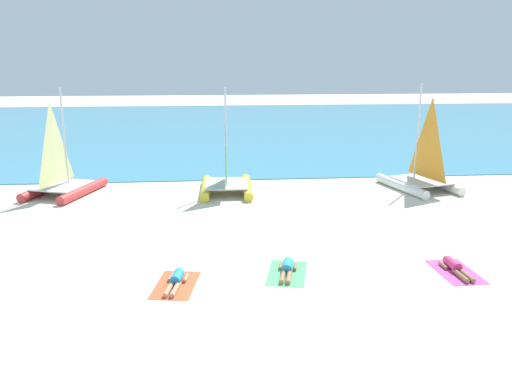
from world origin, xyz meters
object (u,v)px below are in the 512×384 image
Objects in this scene: towel_left at (176,285)px; sunbather_left at (176,280)px; sailboat_yellow at (226,178)px; sunbather_right at (455,267)px; towel_middle at (287,273)px; sunbather_middle at (287,268)px; sailboat_red at (62,179)px; sailboat_white at (421,174)px; towel_right at (456,272)px.

towel_left is 0.14m from sunbather_left.
sailboat_yellow reaches higher than towel_left.
sunbather_right is (8.24, 0.20, 0.00)m from sunbather_left.
sailboat_yellow is at bearing 98.94° from towel_middle.
sunbather_right is (6.51, -9.73, -0.59)m from sailboat_yellow.
towel_middle is (3.23, 0.54, 0.00)m from towel_left.
sailboat_yellow is 3.09× the size of sunbather_middle.
towel_left is 1.22× the size of sunbather_middle.
sunbather_middle is 5.01m from sunbather_right.
towel_middle is 1.21× the size of sunbather_right.
sunbather_right is (8.25, 0.27, 0.13)m from towel_left.
sunbather_right is at bearing -54.75° from sailboat_yellow.
sunbather_middle is at bearing -28.72° from sailboat_red.
sailboat_white is 1.02× the size of sailboat_red.
sailboat_yellow is (-9.26, 0.17, -0.02)m from sailboat_white.
sailboat_red reaches higher than sunbather_left.
towel_middle is at bearing -79.58° from sailboat_yellow.
towel_right is at bearing -54.91° from sailboat_yellow.
sunbather_left is 3.28m from sunbather_middle.
towel_left is at bearing -90.00° from sunbather_left.
sunbather_left is at bearing -153.34° from sailboat_white.
sunbather_middle is (3.24, 0.54, 0.00)m from sunbather_left.
towel_right is (5.02, -0.34, 0.00)m from towel_middle.
sailboat_red is at bearing 163.47° from sailboat_white.
sunbather_right is at bearing 8.81° from sunbather_middle.
sailboat_white is 1.03× the size of sailboat_yellow.
sailboat_red is 3.09× the size of sunbather_right.
sunbather_left and sunbather_right have the same top height.
towel_left and towel_middle have the same top height.
sailboat_yellow is 7.52m from sailboat_red.
sailboat_white reaches higher than towel_middle.
sailboat_white is 14.77m from towel_left.
towel_middle and towel_right have the same top height.
towel_left is 1.21× the size of sunbather_left.
sunbather_middle is 1.00× the size of sunbather_right.
towel_right is at bearing -3.88° from towel_middle.
towel_right is at bearing -120.89° from sailboat_white.
towel_right is at bearing 1.40° from towel_left.
sunbather_right reaches higher than towel_left.
sailboat_white reaches higher than towel_left.
towel_middle is (-7.77, -9.29, -0.73)m from sailboat_white.
sailboat_yellow is at bearing 123.60° from towel_right.
towel_right is (5.01, -0.41, -0.13)m from sunbather_middle.
sailboat_white is 3.16× the size of sunbather_left.
sunbather_left is (-1.73, -9.93, -0.59)m from sailboat_yellow.
sunbather_right is at bearing -17.23° from sailboat_red.
sunbather_left is at bearing -42.20° from sailboat_red.
sunbather_middle is at bearing -145.01° from sailboat_white.
sailboat_yellow is 3.08× the size of sunbather_left.
towel_right is at bearing 8.06° from sunbather_middle.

